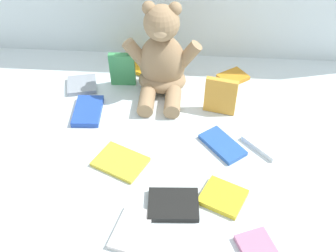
{
  "coord_description": "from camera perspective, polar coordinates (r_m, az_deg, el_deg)",
  "views": [
    {
      "loc": [
        0.04,
        -0.9,
        0.84
      ],
      "look_at": [
        -0.02,
        -0.1,
        0.1
      ],
      "focal_mm": 44.27,
      "sensor_mm": 36.0,
      "label": 1
    }
  ],
  "objects": [
    {
      "name": "ground_plane",
      "position": [
        1.23,
        1.12,
        -0.32
      ],
      "size": [
        3.2,
        3.2,
        0.0
      ],
      "primitive_type": "plane",
      "color": "silver"
    },
    {
      "name": "teddy_bear",
      "position": [
        1.31,
        -0.84,
        9.01
      ],
      "size": [
        0.25,
        0.22,
        0.3
      ],
      "rotation": [
        0.0,
        0.0,
        -0.0
      ],
      "color": "#9E7F5B",
      "rests_on": "ground_plane"
    },
    {
      "name": "book_case_0",
      "position": [
        1.0,
        -5.05,
        -14.02
      ],
      "size": [
        0.1,
        0.13,
        0.01
      ],
      "primitive_type": "cube",
      "rotation": [
        0.0,
        0.0,
        6.04
      ],
      "color": "silver",
      "rests_on": "ground_plane"
    },
    {
      "name": "book_case_1",
      "position": [
        1.27,
        7.25,
        4.11
      ],
      "size": [
        0.1,
        0.05,
        0.11
      ],
      "primitive_type": "cube",
      "rotation": [
        -0.11,
        0.0,
        -0.21
      ],
      "color": "gold",
      "rests_on": "ground_plane"
    },
    {
      "name": "book_case_2",
      "position": [
        1.3,
        -10.96,
        2.05
      ],
      "size": [
        0.09,
        0.14,
        0.02
      ],
      "primitive_type": "cube",
      "rotation": [
        0.0,
        0.0,
        3.2
      ],
      "color": "#244BB6",
      "rests_on": "ground_plane"
    },
    {
      "name": "book_case_3",
      "position": [
        1.14,
        -6.57,
        -4.92
      ],
      "size": [
        0.16,
        0.15,
        0.01
      ],
      "primitive_type": "cube",
      "rotation": [
        0.0,
        0.0,
        1.13
      ],
      "color": "gold",
      "rests_on": "ground_plane"
    },
    {
      "name": "book_case_4",
      "position": [
        1.44,
        8.94,
        6.67
      ],
      "size": [
        0.12,
        0.11,
        0.01
      ],
      "primitive_type": "cube",
      "rotation": [
        0.0,
        0.0,
        2.2
      ],
      "color": "orange",
      "rests_on": "ground_plane"
    },
    {
      "name": "book_case_5",
      "position": [
        1.37,
        -6.29,
        7.76
      ],
      "size": [
        0.08,
        0.03,
        0.12
      ],
      "primitive_type": "cube",
      "rotation": [
        0.08,
        0.0,
        0.05
      ],
      "color": "#3D9554",
      "rests_on": "ground_plane"
    },
    {
      "name": "book_case_6",
      "position": [
        1.06,
        7.58,
        -9.66
      ],
      "size": [
        0.13,
        0.13,
        0.01
      ],
      "primitive_type": "cube",
      "rotation": [
        0.0,
        0.0,
        4.28
      ],
      "color": "yellow",
      "rests_on": "ground_plane"
    },
    {
      "name": "book_case_7",
      "position": [
        1.18,
        7.51,
        -2.59
      ],
      "size": [
        0.14,
        0.15,
        0.01
      ],
      "primitive_type": "cube",
      "rotation": [
        0.0,
        0.0,
        0.68
      ],
      "color": "#2959B0",
      "rests_on": "ground_plane"
    },
    {
      "name": "book_case_8",
      "position": [
        1.21,
        13.16,
        -2.35
      ],
      "size": [
        0.13,
        0.13,
        0.02
      ],
      "primitive_type": "cube",
      "rotation": [
        0.0,
        0.0,
        3.9
      ],
      "color": "white",
      "rests_on": "ground_plane"
    },
    {
      "name": "book_case_9",
      "position": [
        1.03,
        0.74,
        -10.76
      ],
      "size": [
        0.13,
        0.1,
        0.02
      ],
      "primitive_type": "cube",
      "rotation": [
        0.0,
        0.0,
        4.77
      ],
      "color": "black",
      "rests_on": "ground_plane"
    },
    {
      "name": "book_case_11",
      "position": [
        1.49,
        -4.64,
        8.44
      ],
      "size": [
        0.16,
        0.13,
        0.01
      ],
      "primitive_type": "cube",
      "rotation": [
        0.0,
        0.0,
        1.11
      ],
      "color": "orange",
      "rests_on": "ground_plane"
    },
    {
      "name": "book_case_12",
      "position": [
        1.41,
        -11.77,
        5.56
      ],
      "size": [
        0.11,
        0.12,
        0.01
      ],
      "primitive_type": "cube",
      "rotation": [
        0.0,
        0.0,
        3.38
      ],
      "color": "#8A949F",
      "rests_on": "ground_plane"
    }
  ]
}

